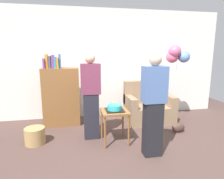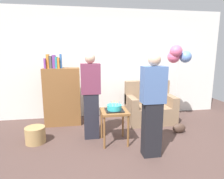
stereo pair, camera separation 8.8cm
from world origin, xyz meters
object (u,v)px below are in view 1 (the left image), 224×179
Objects in this scene: birthday_cake at (115,108)px; couch at (148,107)px; handbag at (178,128)px; person_holding_cake at (153,105)px; balloon_bunch at (177,55)px; bookshelf at (61,96)px; wicker_basket at (35,136)px; person_blowing_candles at (91,96)px; side_table at (115,115)px.

couch is at bearing 42.79° from birthday_cake.
handbag is at bearing -64.16° from couch.
balloon_bunch is at bearing -102.65° from person_holding_cake.
bookshelf reaches higher than wicker_basket.
wicker_basket reaches higher than handbag.
person_blowing_candles reaches higher than birthday_cake.
side_table is 0.14m from birthday_cake.
couch is at bearing -4.45° from bookshelf.
side_table is at bearing -20.22° from person_holding_cake.
couch is 0.61× the size of balloon_bunch.
couch reaches higher than wicker_basket.
person_blowing_candles is (0.61, -0.83, 0.15)m from bookshelf.
birthday_cake is at bearing -8.76° from wicker_basket.
couch is 2.07m from bookshelf.
balloon_bunch reaches higher than wicker_basket.
bookshelf is 1.12m from wicker_basket.
birthday_cake is 0.20× the size of person_holding_cake.
side_table is 2.19× the size of handbag.
person_blowing_candles is at bearing 3.27° from wicker_basket.
couch is 1.80× the size of side_table.
wicker_basket is 1.29× the size of handbag.
wicker_basket is at bearing 176.38° from person_blowing_candles.
person_holding_cake is at bearing -21.49° from wicker_basket.
birthday_cake is at bearing -41.96° from person_blowing_candles.
handbag is (0.37, -0.76, -0.24)m from couch.
person_blowing_candles is 1.00× the size of person_holding_cake.
person_blowing_candles reaches higher than handbag.
couch is at bearing -82.48° from person_holding_cake.
balloon_bunch is (0.18, 0.56, 1.48)m from handbag.
birthday_cake is (0.00, -0.00, 0.14)m from side_table.
balloon_bunch reaches higher than person_holding_cake.
bookshelf is 0.98× the size of person_holding_cake.
bookshelf is (-2.04, 0.16, 0.34)m from couch.
person_holding_cake reaches higher than side_table.
balloon_bunch reaches higher than bookshelf.
person_holding_cake is (1.51, -1.65, 0.15)m from bookshelf.
birthday_cake is 1.14× the size of handbag.
couch is 1.37m from balloon_bunch.
wicker_basket is (-1.43, 0.22, -0.51)m from birthday_cake.
person_holding_cake is (0.50, -0.54, 0.17)m from birthday_cake.
handbag is (2.40, -0.92, -0.58)m from bookshelf.
person_holding_cake reaches higher than birthday_cake.
handbag is at bearing -0.57° from wicker_basket.
bookshelf is 1.50m from birthday_cake.
person_holding_cake is at bearing -129.52° from balloon_bunch.
bookshelf is at bearing 159.09° from handbag.
couch is 3.06× the size of wicker_basket.
birthday_cake is (-1.03, -0.95, 0.32)m from couch.
person_holding_cake reaches higher than handbag.
person_blowing_candles is 1.24m from wicker_basket.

